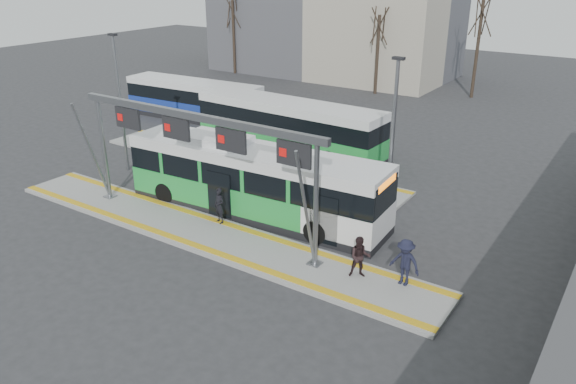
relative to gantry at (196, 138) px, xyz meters
name	(u,v)px	position (x,y,z in m)	size (l,w,h in m)	color
ground	(204,235)	(0.35, -0.25, -4.30)	(120.00, 120.00, 0.00)	#2D2D30
platform_main	(204,233)	(0.35, -0.25, -4.22)	(22.00, 3.00, 0.15)	gray
platform_second	(244,164)	(-3.65, 7.75, -4.22)	(20.00, 3.00, 0.15)	gray
tactile_main	(204,231)	(0.35, -0.25, -4.14)	(22.00, 2.65, 0.02)	gold
tactile_second	(256,157)	(-3.65, 8.90, -4.14)	(20.00, 0.35, 0.02)	gold
gantry	(196,138)	(0.00, 0.00, 0.00)	(13.00, 1.68, 5.20)	slate
hero_bus	(254,182)	(0.86, 2.78, -2.68)	(12.97, 3.50, 3.53)	black
bg_bus_green	(288,127)	(-3.05, 11.50, -2.75)	(12.63, 3.10, 3.14)	black
bg_bus_blue	(194,100)	(-13.06, 13.79, -2.89)	(11.08, 3.09, 2.86)	black
passenger_a	(219,206)	(0.36, 0.85, -3.32)	(0.61, 0.40, 1.66)	black
passenger_b	(360,257)	(7.70, 0.19, -3.34)	(0.79, 0.62, 1.63)	black
passenger_c	(405,262)	(9.30, 0.61, -3.24)	(1.17, 0.67, 1.81)	black
tree_left	(379,26)	(-5.46, 29.03, 1.50)	(1.40, 1.40, 7.65)	#382B21
tree_mid	(482,14)	(2.12, 32.39, 2.67)	(1.40, 1.40, 9.19)	#382B21
tree_far	(233,11)	(-21.85, 29.54, 1.98)	(1.40, 1.40, 8.28)	#382B21
lamp_west	(120,100)	(-8.73, 3.48, -0.27)	(0.50, 0.25, 7.58)	slate
lamp_east	(392,141)	(6.61, 5.03, -0.29)	(0.50, 0.25, 7.55)	slate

